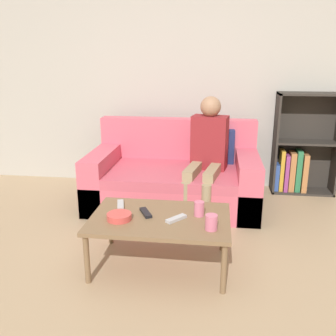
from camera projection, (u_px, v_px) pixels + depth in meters
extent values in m
plane|color=tan|center=(147.00, 303.00, 2.39)|extent=(22.00, 22.00, 0.00)
cube|color=#B7B2A8|center=(183.00, 75.00, 4.31)|extent=(12.00, 0.06, 2.60)
cube|color=#DB5B70|center=(173.00, 191.00, 3.94)|extent=(1.72, 1.00, 0.30)
cube|color=#C95467|center=(173.00, 175.00, 3.80)|extent=(1.28, 0.82, 0.10)
cube|color=#DB5B70|center=(178.00, 138.00, 4.19)|extent=(1.72, 0.18, 0.45)
cube|color=#DB5B70|center=(104.00, 176.00, 4.00)|extent=(0.22, 1.00, 0.56)
cube|color=#DB5B70|center=(247.00, 182.00, 3.81)|extent=(0.22, 1.00, 0.56)
cube|color=navy|center=(217.00, 146.00, 4.01)|extent=(0.36, 0.12, 0.36)
cube|color=#332D28|center=(275.00, 143.00, 4.22)|extent=(0.02, 0.28, 1.13)
cube|color=#332D28|center=(303.00, 142.00, 4.30)|extent=(0.69, 0.02, 1.13)
cube|color=#332D28|center=(301.00, 191.00, 4.34)|extent=(0.69, 0.28, 0.02)
cube|color=#332D28|center=(306.00, 142.00, 4.17)|extent=(0.64, 0.28, 0.02)
cube|color=#332D28|center=(311.00, 94.00, 4.02)|extent=(0.69, 0.28, 0.02)
cube|color=#33519E|center=(276.00, 177.00, 4.31)|extent=(0.05, 0.17, 0.31)
cube|color=gold|center=(281.00, 170.00, 4.28)|extent=(0.04, 0.18, 0.47)
cube|color=#993D84|center=(285.00, 172.00, 4.29)|extent=(0.04, 0.22, 0.42)
cube|color=#B77542|center=(291.00, 171.00, 4.27)|extent=(0.06, 0.19, 0.45)
cube|color=#2D7A4C|center=(298.00, 170.00, 4.26)|extent=(0.06, 0.17, 0.47)
cube|color=#B77542|center=(304.00, 172.00, 4.26)|extent=(0.06, 0.22, 0.44)
cylinder|color=brown|center=(87.00, 259.00, 2.56)|extent=(0.04, 0.04, 0.36)
cylinder|color=brown|center=(224.00, 269.00, 2.44)|extent=(0.04, 0.04, 0.36)
cylinder|color=brown|center=(110.00, 223.00, 3.11)|extent=(0.04, 0.04, 0.36)
cylinder|color=brown|center=(223.00, 229.00, 3.00)|extent=(0.04, 0.04, 0.36)
cube|color=brown|center=(160.00, 219.00, 2.72)|extent=(1.01, 0.66, 0.03)
cylinder|color=#9E8966|center=(186.00, 203.00, 3.47)|extent=(0.11, 0.11, 0.40)
cylinder|color=#9E8966|center=(206.00, 206.00, 3.41)|extent=(0.11, 0.11, 0.40)
cube|color=#9E8966|center=(193.00, 170.00, 3.64)|extent=(0.18, 0.46, 0.09)
cube|color=#9E8966|center=(213.00, 172.00, 3.58)|extent=(0.18, 0.46, 0.09)
cube|color=maroon|center=(209.00, 142.00, 3.78)|extent=(0.38, 0.26, 0.54)
sphere|color=#A87A5B|center=(211.00, 107.00, 3.68)|extent=(0.20, 0.20, 0.20)
cylinder|color=pink|center=(211.00, 222.00, 2.50)|extent=(0.08, 0.08, 0.11)
cylinder|color=pink|center=(199.00, 209.00, 2.72)|extent=(0.07, 0.07, 0.11)
cube|color=black|center=(146.00, 213.00, 2.76)|extent=(0.12, 0.17, 0.02)
cube|color=#B7B7BC|center=(176.00, 219.00, 2.66)|extent=(0.15, 0.16, 0.02)
cube|color=#B7B7BC|center=(121.00, 205.00, 2.91)|extent=(0.09, 0.18, 0.02)
cylinder|color=#DB4C47|center=(119.00, 217.00, 2.67)|extent=(0.18, 0.18, 0.05)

